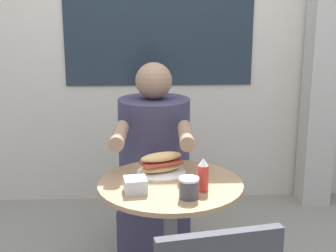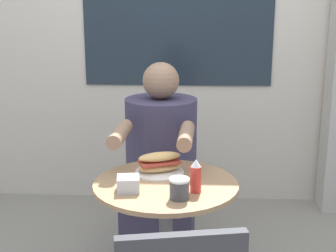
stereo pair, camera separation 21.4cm
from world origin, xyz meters
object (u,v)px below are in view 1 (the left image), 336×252
Objects in this scene: seated_diner at (154,185)px; drink_cup at (189,188)px; condiment_bottle at (203,175)px; cafe_table at (170,224)px; diner_chair at (154,159)px; sandwich_on_plate at (161,164)px.

seated_diner reaches higher than drink_cup.
drink_cup is at bearing -132.74° from condiment_bottle.
cafe_table is 8.40× the size of drink_cup.
drink_cup is (0.06, -0.17, 0.24)m from cafe_table.
cafe_table is at bearing 98.88° from seated_diner.
condiment_bottle reaches higher than cafe_table.
cafe_table is 5.04× the size of condiment_bottle.
diner_chair is at bearing 93.42° from cafe_table.
diner_chair reaches higher than sandwich_on_plate.
drink_cup is at bearing 102.47° from seated_diner.
condiment_bottle is at bearing -38.21° from cafe_table.
seated_diner is at bearing 106.72° from condiment_bottle.
cafe_table is 0.52m from seated_diner.
seated_diner is (-0.06, 0.51, -0.02)m from cafe_table.
cafe_table is at bearing -73.70° from sandwich_on_plate.
seated_diner is 0.70m from condiment_bottle.
condiment_bottle is at bearing 102.98° from diner_chair.
cafe_table is 0.31m from condiment_bottle.
seated_diner is at bearing 96.38° from cafe_table.
diner_chair is (-0.05, 0.87, 0.01)m from cafe_table.
drink_cup is (0.12, -0.68, 0.25)m from seated_diner.
drink_cup is at bearing -71.31° from sandwich_on_plate.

